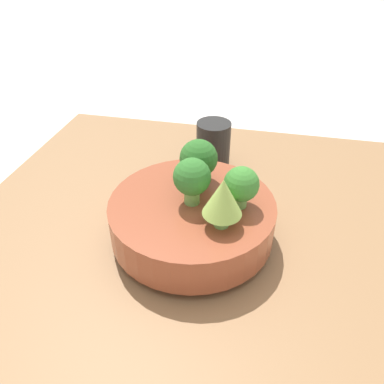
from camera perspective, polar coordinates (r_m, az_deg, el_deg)
name	(u,v)px	position (r m, az deg, el deg)	size (l,w,h in m)	color
ground_plane	(183,259)	(0.68, -1.38, -10.20)	(6.00, 6.00, 0.00)	silver
table	(183,249)	(0.66, -1.41, -8.72)	(0.82, 0.88, 0.05)	olive
bowl	(192,218)	(0.62, 0.00, -3.99)	(0.27, 0.27, 0.08)	brown
romanesco_piece_far	(223,198)	(0.52, 4.71, -0.95)	(0.06, 0.06, 0.08)	#6BA34C
broccoli_floret_center	(192,178)	(0.57, 0.00, 2.11)	(0.06, 0.06, 0.08)	#6BA34C
broccoli_floret_front	(199,159)	(0.62, 1.01, 5.08)	(0.06, 0.06, 0.08)	#7AB256
broccoli_floret_left	(241,185)	(0.57, 7.51, 1.04)	(0.05, 0.05, 0.07)	#6BA34C
cup	(213,145)	(0.81, 3.26, 7.19)	(0.07, 0.07, 0.10)	black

